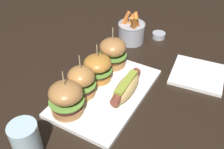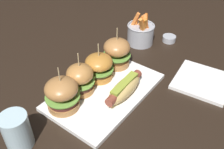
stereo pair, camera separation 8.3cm
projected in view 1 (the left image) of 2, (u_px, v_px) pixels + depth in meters
name	position (u px, v px, depth m)	size (l,w,h in m)	color
ground_plane	(106.00, 94.00, 0.83)	(3.00, 3.00, 0.00)	black
platter_main	(106.00, 92.00, 0.83)	(0.37, 0.23, 0.01)	white
hot_dog	(126.00, 87.00, 0.80)	(0.17, 0.06, 0.05)	#D9B267
slider_far_left	(66.00, 98.00, 0.72)	(0.10, 0.10, 0.14)	#A9723D
slider_center_left	(82.00, 81.00, 0.78)	(0.09, 0.09, 0.14)	#B2773C
slider_center_right	(98.00, 68.00, 0.85)	(0.10, 0.10, 0.13)	#B6752D
slider_far_right	(113.00, 52.00, 0.91)	(0.10, 0.10, 0.15)	#A9713D
fries_bucket	(131.00, 32.00, 1.06)	(0.11, 0.11, 0.13)	#A8AAB2
sauce_ramekin	(159.00, 35.00, 1.11)	(0.06, 0.06, 0.02)	#A8AAB2
side_plate	(197.00, 74.00, 0.91)	(0.18, 0.18, 0.01)	white
water_glass	(26.00, 140.00, 0.63)	(0.07, 0.07, 0.10)	silver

